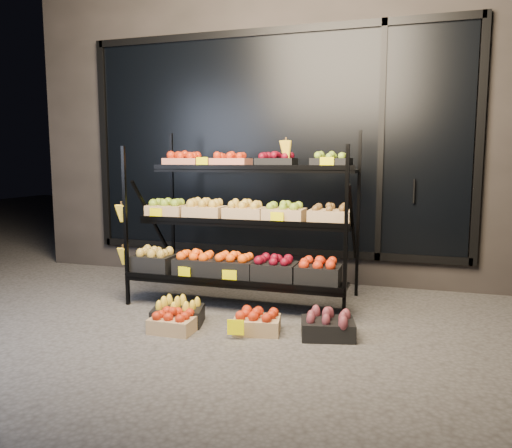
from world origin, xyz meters
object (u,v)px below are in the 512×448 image
(display_rack, at_px, (242,222))
(floor_crate_midleft, at_px, (178,313))
(floor_crate_midright, at_px, (257,322))
(floor_crate_left, at_px, (173,322))

(display_rack, bearing_deg, floor_crate_midleft, -110.84)
(display_rack, bearing_deg, floor_crate_midright, -63.27)
(display_rack, height_order, floor_crate_left, display_rack)
(floor_crate_midleft, height_order, floor_crate_midright, floor_crate_midleft)
(display_rack, relative_size, floor_crate_left, 6.26)
(display_rack, relative_size, floor_crate_midright, 5.38)
(display_rack, height_order, floor_crate_midleft, display_rack)
(display_rack, distance_m, floor_crate_midright, 1.13)
(floor_crate_left, bearing_deg, floor_crate_midright, 16.02)
(floor_crate_left, distance_m, floor_crate_midleft, 0.20)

